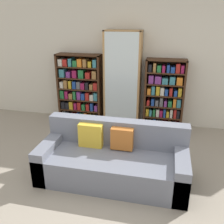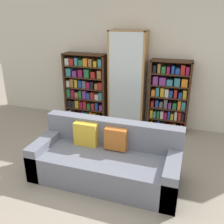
# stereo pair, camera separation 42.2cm
# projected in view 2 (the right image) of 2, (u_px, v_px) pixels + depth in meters

# --- Properties ---
(ground_plane) EXTENTS (16.00, 16.00, 0.00)m
(ground_plane) POSITION_uv_depth(u_px,v_px,m) (92.00, 197.00, 3.35)
(ground_plane) COLOR gray
(wall_back) EXTENTS (7.15, 0.06, 2.70)m
(wall_back) POSITION_uv_depth(u_px,v_px,m) (140.00, 62.00, 5.21)
(wall_back) COLOR silver
(wall_back) RESTS_ON ground
(couch) EXTENTS (2.12, 0.87, 0.82)m
(couch) POSITION_uv_depth(u_px,v_px,m) (106.00, 160.00, 3.66)
(couch) COLOR slate
(couch) RESTS_ON ground
(bookshelf_left) EXTENTS (0.97, 0.32, 1.50)m
(bookshelf_left) POSITION_uv_depth(u_px,v_px,m) (86.00, 89.00, 5.60)
(bookshelf_left) COLOR #3D2314
(bookshelf_left) RESTS_ON ground
(display_cabinet) EXTENTS (0.75, 0.36, 2.00)m
(display_cabinet) POSITION_uv_depth(u_px,v_px,m) (127.00, 81.00, 5.20)
(display_cabinet) COLOR #AD7F4C
(display_cabinet) RESTS_ON ground
(bookshelf_right) EXTENTS (0.80, 0.32, 1.46)m
(bookshelf_right) POSITION_uv_depth(u_px,v_px,m) (169.00, 97.00, 5.06)
(bookshelf_right) COLOR #3D2314
(bookshelf_right) RESTS_ON ground
(wine_bottle) EXTENTS (0.08, 0.08, 0.37)m
(wine_bottle) POSITION_uv_depth(u_px,v_px,m) (151.00, 137.00, 4.63)
(wine_bottle) COLOR #143819
(wine_bottle) RESTS_ON ground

